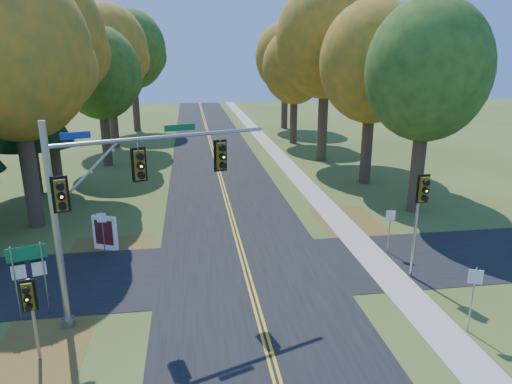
{
  "coord_description": "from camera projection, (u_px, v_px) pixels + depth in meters",
  "views": [
    {
      "loc": [
        -2.3,
        -16.87,
        9.39
      ],
      "look_at": [
        0.7,
        3.61,
        3.2
      ],
      "focal_mm": 32.0,
      "sensor_mm": 36.0,
      "label": 1
    }
  ],
  "objects": [
    {
      "name": "ground",
      "position": [
        252.0,
        291.0,
        19.0
      ],
      "size": [
        160.0,
        160.0,
        0.0
      ],
      "primitive_type": "plane",
      "color": "#384F1B",
      "rests_on": "ground"
    },
    {
      "name": "road_main",
      "position": [
        252.0,
        290.0,
        19.0
      ],
      "size": [
        8.0,
        160.0,
        0.02
      ],
      "primitive_type": "cube",
      "color": "black",
      "rests_on": "ground"
    },
    {
      "name": "road_cross",
      "position": [
        246.0,
        269.0,
        20.89
      ],
      "size": [
        60.0,
        6.0,
        0.02
      ],
      "primitive_type": "cube",
      "color": "black",
      "rests_on": "ground"
    },
    {
      "name": "centerline_left",
      "position": [
        250.0,
        290.0,
        18.98
      ],
      "size": [
        0.1,
        160.0,
        0.01
      ],
      "primitive_type": "cube",
      "color": "gold",
      "rests_on": "road_main"
    },
    {
      "name": "centerline_right",
      "position": [
        254.0,
        290.0,
        19.01
      ],
      "size": [
        0.1,
        160.0,
        0.01
      ],
      "primitive_type": "cube",
      "color": "gold",
      "rests_on": "road_main"
    },
    {
      "name": "sidewalk_east",
      "position": [
        393.0,
        280.0,
        19.85
      ],
      "size": [
        1.6,
        160.0,
        0.06
      ],
      "primitive_type": "cube",
      "color": "#9E998E",
      "rests_on": "ground"
    },
    {
      "name": "leaf_patch_w_near",
      "position": [
        107.0,
        260.0,
        21.89
      ],
      "size": [
        4.0,
        6.0,
        0.0
      ],
      "primitive_type": "cube",
      "color": "brown",
      "rests_on": "ground"
    },
    {
      "name": "leaf_patch_e",
      "position": [
        357.0,
        230.0,
        25.63
      ],
      "size": [
        3.5,
        8.0,
        0.0
      ],
      "primitive_type": "cube",
      "color": "brown",
      "rests_on": "ground"
    },
    {
      "name": "leaf_patch_w_far",
      "position": [
        40.0,
        351.0,
        15.11
      ],
      "size": [
        3.0,
        5.0,
        0.0
      ],
      "primitive_type": "cube",
      "color": "brown",
      "rests_on": "ground"
    },
    {
      "name": "tree_w_a",
      "position": [
        14.0,
        54.0,
        23.63
      ],
      "size": [
        8.0,
        8.0,
        14.15
      ],
      "color": "#38281C",
      "rests_on": "ground"
    },
    {
      "name": "tree_e_a",
      "position": [
        428.0,
        71.0,
        26.48
      ],
      "size": [
        7.2,
        7.2,
        12.73
      ],
      "color": "#38281C",
      "rests_on": "ground"
    },
    {
      "name": "tree_w_b",
      "position": [
        40.0,
        40.0,
        29.84
      ],
      "size": [
        8.6,
        8.6,
        15.38
      ],
      "color": "#38281C",
      "rests_on": "ground"
    },
    {
      "name": "tree_e_b",
      "position": [
        373.0,
        63.0,
        32.74
      ],
      "size": [
        7.6,
        7.6,
        13.33
      ],
      "color": "#38281C",
      "rests_on": "ground"
    },
    {
      "name": "tree_w_c",
      "position": [
        101.0,
        74.0,
        38.59
      ],
      "size": [
        6.8,
        6.8,
        11.91
      ],
      "color": "#38281C",
      "rests_on": "ground"
    },
    {
      "name": "tree_e_c",
      "position": [
        327.0,
        41.0,
        39.77
      ],
      "size": [
        8.8,
        8.8,
        15.79
      ],
      "color": "#38281C",
      "rests_on": "ground"
    },
    {
      "name": "tree_w_d",
      "position": [
        108.0,
        52.0,
        46.25
      ],
      "size": [
        8.2,
        8.2,
        14.56
      ],
      "color": "#38281C",
      "rests_on": "ground"
    },
    {
      "name": "tree_e_d",
      "position": [
        295.0,
        67.0,
        49.09
      ],
      "size": [
        7.0,
        7.0,
        12.32
      ],
      "color": "#38281C",
      "rests_on": "ground"
    },
    {
      "name": "tree_w_e",
      "position": [
        132.0,
        50.0,
        56.66
      ],
      "size": [
        8.4,
        8.4,
        14.97
      ],
      "color": "#38281C",
      "rests_on": "ground"
    },
    {
      "name": "tree_e_e",
      "position": [
        286.0,
        57.0,
        59.13
      ],
      "size": [
        7.8,
        7.8,
        13.74
      ],
      "color": "#38281C",
      "rests_on": "ground"
    },
    {
      "name": "pine_c",
      "position": [
        20.0,
        51.0,
        29.58
      ],
      "size": [
        5.6,
        5.6,
        20.56
      ],
      "color": "#38281C",
      "rests_on": "ground"
    },
    {
      "name": "traffic_mast",
      "position": [
        114.0,
        192.0,
        16.05
      ],
      "size": [
        7.72,
        3.25,
        7.43
      ],
      "rotation": [
        0.0,
        0.0,
        0.35
      ],
      "color": "#919499",
      "rests_on": "ground"
    },
    {
      "name": "east_signal_pole",
      "position": [
        421.0,
        201.0,
        19.05
      ],
      "size": [
        0.55,
        0.63,
        4.73
      ],
      "rotation": [
        0.0,
        0.0,
        0.02
      ],
      "color": "#999CA2",
      "rests_on": "ground"
    },
    {
      "name": "ped_signal_pole",
      "position": [
        30.0,
        302.0,
        13.93
      ],
      "size": [
        0.46,
        0.54,
        2.93
      ],
      "rotation": [
        0.0,
        0.0,
        0.14
      ],
      "color": "gray",
      "rests_on": "ground"
    },
    {
      "name": "route_sign_cluster",
      "position": [
        28.0,
        267.0,
        16.55
      ],
      "size": [
        1.31,
        0.43,
        2.92
      ],
      "rotation": [
        0.0,
        0.0,
        0.29
      ],
      "color": "gray",
      "rests_on": "ground"
    },
    {
      "name": "info_kiosk",
      "position": [
        105.0,
        233.0,
        22.83
      ],
      "size": [
        1.24,
        0.67,
        1.77
      ],
      "rotation": [
        0.0,
        0.0,
        -0.41
      ],
      "color": "white",
      "rests_on": "ground"
    },
    {
      "name": "reg_sign_e_north",
      "position": [
        390.0,
        223.0,
        22.26
      ],
      "size": [
        0.43,
        0.14,
        2.27
      ],
      "rotation": [
        0.0,
        0.0,
        -0.25
      ],
      "color": "gray",
      "rests_on": "ground"
    },
    {
      "name": "reg_sign_e_south",
      "position": [
        474.0,
        288.0,
        15.71
      ],
      "size": [
        0.46,
        0.2,
        2.49
      ],
      "rotation": [
        0.0,
        0.0,
        -0.35
      ],
      "color": "gray",
      "rests_on": "ground"
    },
    {
      "name": "reg_sign_w",
      "position": [
        102.0,
        226.0,
        21.92
      ],
      "size": [
        0.44,
        0.08,
        2.28
      ],
      "rotation": [
        0.0,
        0.0,
        -0.08
      ],
      "color": "gray",
      "rests_on": "ground"
    }
  ]
}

